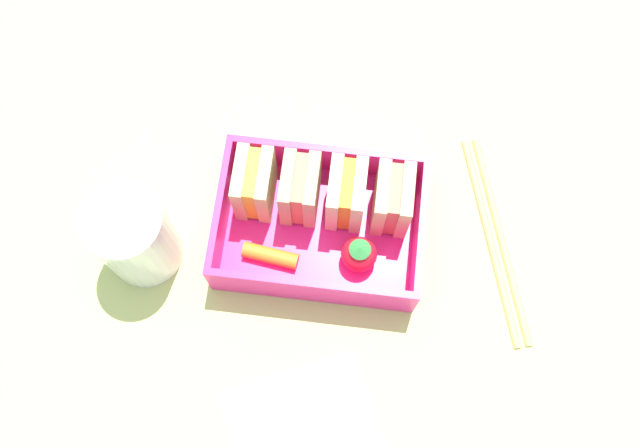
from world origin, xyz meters
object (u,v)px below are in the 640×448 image
strawberry_far_left (359,254)px  chopstick_pair (496,238)px  sandwich_left (255,184)px  carrot_stick_far_left (270,256)px  sandwich_center_left (300,189)px  sandwich_center_right (393,200)px  folded_napkin (307,444)px  sandwich_center (346,194)px  drinking_glass (135,237)px

strawberry_far_left → chopstick_pair: size_ratio=0.19×
sandwich_left → carrot_stick_far_left: size_ratio=1.25×
sandwich_center_left → chopstick_pair: 18.21cm
carrot_stick_far_left → chopstick_pair: carrot_stick_far_left is taller
sandwich_left → sandwich_center_right: bearing=0.0°
carrot_stick_far_left → folded_napkin: bearing=-71.4°
sandwich_center → carrot_stick_far_left: 8.45cm
sandwich_left → folded_napkin: sandwich_left is taller
sandwich_left → drinking_glass: drinking_glass is taller
chopstick_pair → folded_napkin: chopstick_pair is taller
chopstick_pair → folded_napkin: 24.40cm
sandwich_left → sandwich_center: size_ratio=1.00×
strawberry_far_left → drinking_glass: drinking_glass is taller
sandwich_left → sandwich_center_left: size_ratio=1.00×
sandwich_left → drinking_glass: (-9.18, -6.00, 0.43)cm
chopstick_pair → sandwich_center: bearing=175.3°
sandwich_center_right → chopstick_pair: bearing=-6.6°
strawberry_far_left → sandwich_center: bearing=109.2°
sandwich_center_left → strawberry_far_left: sandwich_center_left is taller
sandwich_center → carrot_stick_far_left: sandwich_center is taller
chopstick_pair → folded_napkin: size_ratio=1.61×
strawberry_far_left → folded_napkin: size_ratio=0.31×
sandwich_center_left → strawberry_far_left: size_ratio=1.64×
sandwich_center_right → strawberry_far_left: bearing=-115.9°
strawberry_far_left → folded_napkin: (-2.52, -15.89, -2.67)cm
strawberry_far_left → folded_napkin: strawberry_far_left is taller
sandwich_center_right → carrot_stick_far_left: (-9.92, -5.52, -2.34)cm
sandwich_center_left → sandwich_center: 3.97cm
sandwich_center_left → carrot_stick_far_left: size_ratio=1.25×
folded_napkin → sandwich_center_left: bearing=98.6°
strawberry_far_left → sandwich_left: bearing=153.6°
sandwich_left → strawberry_far_left: bearing=-26.4°
carrot_stick_far_left → folded_napkin: size_ratio=0.40×
sandwich_center_left → sandwich_center_right: bearing=0.0°
folded_napkin → sandwich_left: bearing=108.9°
carrot_stick_far_left → folded_napkin: (5.09, -15.13, -1.70)cm
chopstick_pair → drinking_glass: bearing=-171.1°
sandwich_left → sandwich_center_right: 11.92cm
sandwich_center → drinking_glass: size_ratio=0.65×
strawberry_far_left → drinking_glass: (-18.79, -1.24, 1.80)cm
carrot_stick_far_left → drinking_glass: 11.53cm
sandwich_center → drinking_glass: bearing=-160.7°
sandwich_center_left → folded_napkin: size_ratio=0.51×
sandwich_center → folded_napkin: bearing=-92.4°
sandwich_center_right → strawberry_far_left: 5.47cm
drinking_glass → folded_napkin: 22.34cm
sandwich_center_right → chopstick_pair: sandwich_center_right is taller
carrot_stick_far_left → chopstick_pair: 20.27cm
sandwich_center_right → carrot_stick_far_left: sandwich_center_right is taller
sandwich_center_right → folded_napkin: 21.59cm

